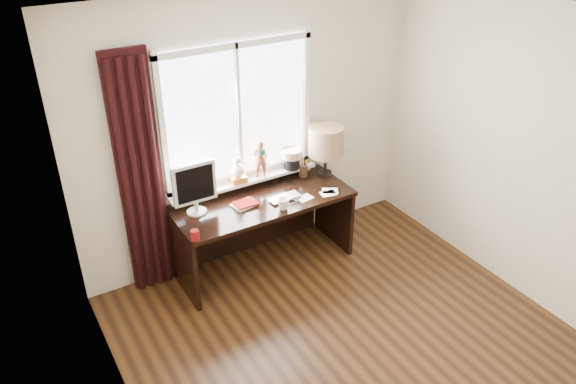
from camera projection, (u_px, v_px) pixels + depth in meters
floor at (374, 367)px, 4.45m from camera, size 3.50×4.00×0.00m
ceiling at (409, 38)px, 3.16m from camera, size 3.50×4.00×0.00m
wall_back at (252, 129)px, 5.30m from camera, size 3.50×0.00×2.60m
wall_left at (136, 322)px, 3.03m from camera, size 0.00×4.00×2.60m
wall_right at (555, 169)px, 4.58m from camera, size 0.00×4.00×2.60m
laptop at (285, 198)px, 5.25m from camera, size 0.32×0.22×0.02m
mug at (283, 204)px, 5.07m from camera, size 0.15×0.14×0.11m
red_cup at (195, 235)px, 4.65m from camera, size 0.07×0.07×0.09m
window at (242, 133)px, 5.20m from camera, size 1.52×0.23×1.40m
curtain at (141, 180)px, 4.81m from camera, size 0.38×0.09×2.25m
desk at (258, 216)px, 5.44m from camera, size 1.70×0.70×0.75m
monitor at (194, 185)px, 4.91m from camera, size 0.40×0.18×0.49m
notebook_stack at (245, 204)px, 5.14m from camera, size 0.24×0.20×0.03m
brush_holder at (303, 171)px, 5.62m from camera, size 0.09×0.09×0.25m
icon_frame at (307, 166)px, 5.70m from camera, size 0.10×0.04×0.13m
table_lamp at (326, 142)px, 5.50m from camera, size 0.35×0.35×0.52m
loose_papers at (321, 194)px, 5.33m from camera, size 0.46×0.19×0.00m
desk_cables at (288, 189)px, 5.41m from camera, size 0.27×0.48×0.01m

